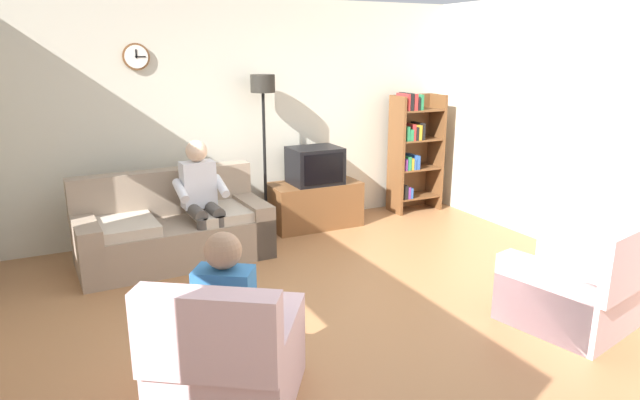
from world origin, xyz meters
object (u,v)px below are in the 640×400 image
at_px(tv, 315,165).
at_px(person_on_couch, 202,194).
at_px(armchair_near_window, 228,362).
at_px(armchair_near_bookshelf, 574,291).
at_px(couch, 173,231).
at_px(person_in_left_armchair, 230,308).
at_px(floor_lamp, 263,110).
at_px(tv_stand, 314,204).
at_px(bookshelf, 412,149).

xyz_separation_m(tv, person_on_couch, (-1.51, -0.48, -0.07)).
bearing_deg(armchair_near_window, armchair_near_bookshelf, -4.28).
bearing_deg(armchair_near_window, couch, 85.20).
bearing_deg(tv, person_in_left_armchair, -124.10).
height_order(tv, person_on_couch, person_on_couch).
xyz_separation_m(floor_lamp, armchair_near_bookshelf, (1.33, -3.32, -1.16)).
bearing_deg(tv, armchair_near_window, -124.09).
bearing_deg(tv_stand, person_in_left_armchair, -123.88).
relative_size(tv, armchair_near_bookshelf, 0.58).
distance_m(armchair_near_bookshelf, person_on_couch, 3.55).
height_order(tv, bookshelf, bookshelf).
height_order(couch, armchair_near_bookshelf, same).
xyz_separation_m(floor_lamp, armchair_near_window, (-1.42, -3.11, -1.16)).
xyz_separation_m(couch, person_in_left_armchair, (-0.17, -2.54, 0.29)).
height_order(tv, armchair_near_window, tv).
distance_m(bookshelf, floor_lamp, 2.17).
relative_size(tv, person_in_left_armchair, 0.54).
bearing_deg(armchair_near_window, person_in_left_armchair, 56.11).
height_order(bookshelf, armchair_near_bookshelf, bookshelf).
bearing_deg(bookshelf, person_in_left_armchair, -138.97).
relative_size(couch, armchair_near_bookshelf, 1.87).
bearing_deg(tv_stand, tv, -90.00).
relative_size(bookshelf, armchair_near_bookshelf, 1.53).
relative_size(floor_lamp, armchair_near_bookshelf, 1.79).
height_order(armchair_near_bookshelf, person_in_left_armchair, person_in_left_armchair).
height_order(couch, armchair_near_window, same).
xyz_separation_m(couch, armchair_near_window, (-0.22, -2.62, -0.02)).
distance_m(armchair_near_window, person_in_left_armchair, 0.33).
height_order(armchair_near_window, armchair_near_bookshelf, same).
bearing_deg(bookshelf, tv_stand, -177.27).
bearing_deg(floor_lamp, person_on_couch, -146.63).
xyz_separation_m(bookshelf, floor_lamp, (-2.08, 0.03, 0.61)).
bearing_deg(armchair_near_window, floor_lamp, 65.39).
bearing_deg(person_in_left_armchair, bookshelf, 41.03).
relative_size(person_on_couch, person_in_left_armchair, 1.11).
bearing_deg(floor_lamp, person_in_left_armchair, -114.36).
bearing_deg(armchair_near_window, tv, 55.91).
bearing_deg(couch, person_on_couch, -20.89).
bearing_deg(tv_stand, bookshelf, 2.73).
bearing_deg(bookshelf, floor_lamp, 179.22).
relative_size(tv_stand, person_in_left_armchair, 0.98).
height_order(tv, armchair_near_bookshelf, tv).
height_order(couch, person_on_couch, person_on_couch).
xyz_separation_m(couch, floor_lamp, (1.21, 0.49, 1.14)).
xyz_separation_m(couch, armchair_near_bookshelf, (2.54, -2.82, -0.02)).
relative_size(tv, floor_lamp, 0.32).
bearing_deg(bookshelf, tv, -176.33).
bearing_deg(armchair_near_bookshelf, floor_lamp, 111.85).
bearing_deg(bookshelf, armchair_near_bookshelf, -102.87).
relative_size(couch, armchair_near_window, 1.65).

